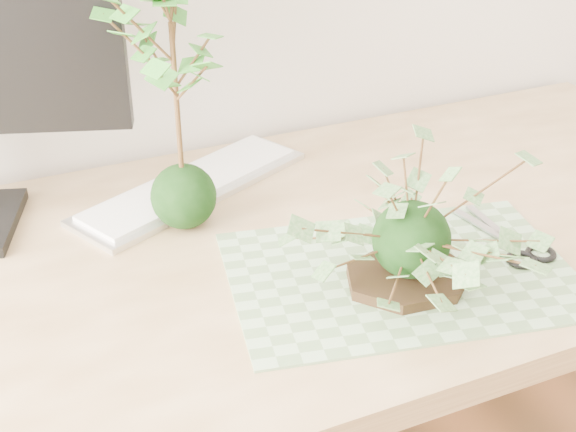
% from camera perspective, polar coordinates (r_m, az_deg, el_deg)
% --- Properties ---
extents(desk, '(1.60, 0.70, 0.74)m').
position_cam_1_polar(desk, '(1.19, 0.35, -5.39)').
color(desk, tan).
rests_on(desk, ground_plane).
extents(cutting_mat, '(0.51, 0.39, 0.00)m').
position_cam_1_polar(cutting_mat, '(1.08, 8.05, -4.06)').
color(cutting_mat, '#638858').
rests_on(cutting_mat, desk).
extents(stone_dish, '(0.19, 0.19, 0.01)m').
position_cam_1_polar(stone_dish, '(1.06, 8.52, -4.33)').
color(stone_dish, black).
rests_on(stone_dish, cutting_mat).
extents(ivy_kokedama, '(0.30, 0.30, 0.20)m').
position_cam_1_polar(ivy_kokedama, '(1.01, 8.97, 0.65)').
color(ivy_kokedama, black).
rests_on(ivy_kokedama, stone_dish).
extents(maple_kokedama, '(0.25, 0.25, 0.40)m').
position_cam_1_polar(maple_kokedama, '(1.08, -8.24, 12.29)').
color(maple_kokedama, black).
rests_on(maple_kokedama, desk).
extents(keyboard, '(0.43, 0.28, 0.02)m').
position_cam_1_polar(keyboard, '(1.29, -6.85, 2.15)').
color(keyboard, silver).
rests_on(keyboard, desk).
extents(scissors, '(0.08, 0.17, 0.01)m').
position_cam_1_polar(scissors, '(1.16, 16.12, -2.27)').
color(scissors, '#97979E').
rests_on(scissors, cutting_mat).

